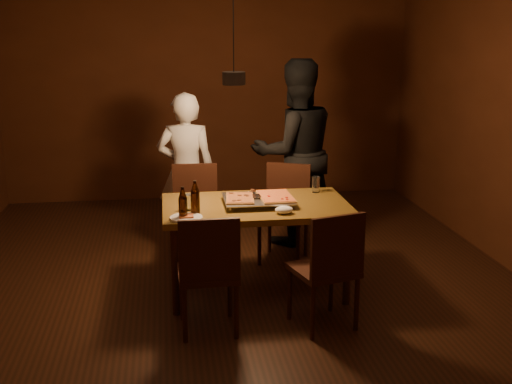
{
  "coord_description": "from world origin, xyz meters",
  "views": [
    {
      "loc": [
        -0.55,
        -5.02,
        2.16
      ],
      "look_at": [
        0.16,
        -0.08,
        0.85
      ],
      "focal_mm": 45.0,
      "sensor_mm": 36.0,
      "label": 1
    }
  ],
  "objects": [
    {
      "name": "pendant_lamp",
      "position": [
        0.0,
        0.0,
        1.76
      ],
      "size": [
        0.18,
        0.18,
        1.1
      ],
      "color": "black",
      "rests_on": "ceiling"
    },
    {
      "name": "chair_far_left",
      "position": [
        -0.29,
        0.76,
        0.54
      ],
      "size": [
        0.44,
        0.44,
        0.49
      ],
      "rotation": [
        0.0,
        0.0,
        3.09
      ],
      "color": "#38190F",
      "rests_on": "floor"
    },
    {
      "name": "beer_bottle_b",
      "position": [
        -0.34,
        -0.3,
        0.88
      ],
      "size": [
        0.07,
        0.07,
        0.26
      ],
      "color": "black",
      "rests_on": "dining_table"
    },
    {
      "name": "diner_white",
      "position": [
        -0.35,
        1.1,
        0.77
      ],
      "size": [
        0.6,
        0.44,
        1.54
      ],
      "primitive_type": "imported",
      "rotation": [
        0.0,
        0.0,
        3.01
      ],
      "color": "silver",
      "rests_on": "floor"
    },
    {
      "name": "water_glass_left",
      "position": [
        -0.38,
        -0.17,
        0.81
      ],
      "size": [
        0.08,
        0.08,
        0.12
      ],
      "primitive_type": "cylinder",
      "color": "silver",
      "rests_on": "dining_table"
    },
    {
      "name": "napkin",
      "position": [
        0.34,
        -0.38,
        0.78
      ],
      "size": [
        0.14,
        0.11,
        0.06
      ],
      "primitive_type": "ellipsoid",
      "color": "white",
      "rests_on": "dining_table"
    },
    {
      "name": "pizza_cheese",
      "position": [
        0.33,
        -0.07,
        0.81
      ],
      "size": [
        0.27,
        0.42,
        0.02
      ],
      "primitive_type": "cube",
      "rotation": [
        0.0,
        0.0,
        0.03
      ],
      "color": "gold",
      "rests_on": "pizza_tray"
    },
    {
      "name": "water_glass_right",
      "position": [
        0.73,
        0.22,
        0.82
      ],
      "size": [
        0.07,
        0.07,
        0.14
      ],
      "primitive_type": "cylinder",
      "color": "silver",
      "rests_on": "dining_table"
    },
    {
      "name": "beer_bottle_a",
      "position": [
        -0.43,
        -0.41,
        0.87
      ],
      "size": [
        0.06,
        0.06,
        0.25
      ],
      "color": "black",
      "rests_on": "dining_table"
    },
    {
      "name": "chair_near_right",
      "position": [
        0.58,
        -0.86,
        0.54
      ],
      "size": [
        0.52,
        0.52,
        0.49
      ],
      "rotation": [
        0.0,
        0.0,
        0.28
      ],
      "color": "#38190F",
      "rests_on": "floor"
    },
    {
      "name": "chair_far_right",
      "position": [
        0.55,
        0.66,
        0.54
      ],
      "size": [
        0.56,
        0.56,
        0.49
      ],
      "rotation": [
        0.0,
        0.0,
        2.72
      ],
      "color": "#38190F",
      "rests_on": "floor"
    },
    {
      "name": "diner_dark",
      "position": [
        0.73,
        1.12,
        0.92
      ],
      "size": [
        1.0,
        0.84,
        1.84
      ],
      "primitive_type": "imported",
      "rotation": [
        0.0,
        0.0,
        3.31
      ],
      "color": "black",
      "rests_on": "floor"
    },
    {
      "name": "spatula",
      "position": [
        0.17,
        -0.06,
        0.81
      ],
      "size": [
        0.11,
        0.25,
        0.04
      ],
      "primitive_type": null,
      "rotation": [
        0.0,
        0.0,
        0.07
      ],
      "color": "silver",
      "rests_on": "pizza_tray"
    },
    {
      "name": "pizza_meat",
      "position": [
        0.03,
        -0.09,
        0.81
      ],
      "size": [
        0.25,
        0.37,
        0.02
      ],
      "primitive_type": "cube",
      "rotation": [
        0.0,
        0.0,
        -0.1
      ],
      "color": "maroon",
      "rests_on": "pizza_tray"
    },
    {
      "name": "room_shell",
      "position": [
        0.0,
        0.0,
        1.4
      ],
      "size": [
        6.0,
        6.0,
        6.0
      ],
      "color": "#34190E",
      "rests_on": "ground"
    },
    {
      "name": "plate_slice",
      "position": [
        -0.41,
        -0.41,
        0.76
      ],
      "size": [
        0.24,
        0.24,
        0.03
      ],
      "color": "white",
      "rests_on": "dining_table"
    },
    {
      "name": "chair_near_left",
      "position": [
        -0.28,
        -0.81,
        0.54
      ],
      "size": [
        0.43,
        0.43,
        0.49
      ],
      "rotation": [
        0.0,
        0.0,
        0.02
      ],
      "color": "#38190F",
      "rests_on": "floor"
    },
    {
      "name": "dining_table",
      "position": [
        0.16,
        -0.08,
        0.68
      ],
      "size": [
        1.5,
        0.9,
        0.75
      ],
      "color": "brown",
      "rests_on": "floor"
    },
    {
      "name": "pizza_tray",
      "position": [
        0.18,
        -0.08,
        0.77
      ],
      "size": [
        0.55,
        0.45,
        0.05
      ],
      "primitive_type": "cube",
      "rotation": [
        0.0,
        0.0,
        -0.01
      ],
      "color": "silver",
      "rests_on": "dining_table"
    }
  ]
}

